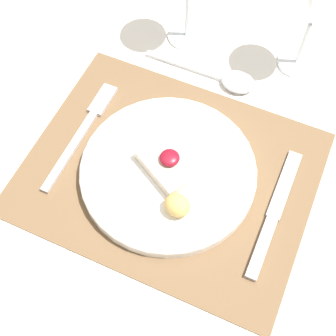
{
  "coord_description": "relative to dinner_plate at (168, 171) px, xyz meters",
  "views": [
    {
      "loc": [
        0.13,
        -0.31,
        1.34
      ],
      "look_at": [
        -0.0,
        -0.01,
        0.75
      ],
      "focal_mm": 50.0,
      "sensor_mm": 36.0,
      "label": 1
    }
  ],
  "objects": [
    {
      "name": "ground_plane",
      "position": [
        -0.0,
        0.01,
        -0.74
      ],
      "size": [
        8.0,
        8.0,
        0.0
      ],
      "primitive_type": "plane",
      "color": "brown"
    },
    {
      "name": "fork",
      "position": [
        -0.15,
        0.02,
        -0.01
      ],
      "size": [
        0.02,
        0.21,
        0.01
      ],
      "rotation": [
        0.0,
        0.0,
        -0.05
      ],
      "color": "#B2B2B7",
      "rests_on": "placemat"
    },
    {
      "name": "knife",
      "position": [
        0.16,
        -0.01,
        -0.01
      ],
      "size": [
        0.02,
        0.21,
        0.01
      ],
      "rotation": [
        0.0,
        0.0,
        -0.03
      ],
      "color": "#B2B2B7",
      "rests_on": "placemat"
    },
    {
      "name": "spoon",
      "position": [
        0.02,
        0.2,
        -0.01
      ],
      "size": [
        0.19,
        0.05,
        0.02
      ],
      "rotation": [
        0.0,
        0.0,
        0.04
      ],
      "color": "#B2B2B7",
      "rests_on": "dining_table"
    },
    {
      "name": "dining_table",
      "position": [
        -0.0,
        0.01,
        -0.09
      ],
      "size": [
        1.25,
        1.25,
        0.73
      ],
      "color": "white",
      "rests_on": "ground_plane"
    },
    {
      "name": "placemat",
      "position": [
        -0.0,
        0.01,
        -0.01
      ],
      "size": [
        0.42,
        0.33,
        0.0
      ],
      "primitive_type": "cube",
      "color": "brown",
      "rests_on": "dining_table"
    },
    {
      "name": "wine_glass_near",
      "position": [
        0.11,
        0.29,
        0.11
      ],
      "size": [
        0.08,
        0.08,
        0.18
      ],
      "color": "white",
      "rests_on": "dining_table"
    },
    {
      "name": "dinner_plate",
      "position": [
        0.0,
        0.0,
        0.0
      ],
      "size": [
        0.26,
        0.26,
        0.05
      ],
      "color": "white",
      "rests_on": "placemat"
    }
  ]
}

